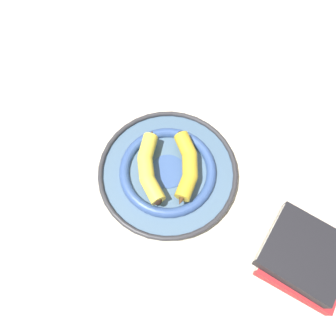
# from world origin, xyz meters

# --- Properties ---
(ground_plane) EXTENTS (2.80, 2.80, 0.00)m
(ground_plane) POSITION_xyz_m (0.00, 0.00, 0.00)
(ground_plane) COLOR beige
(decorative_bowl) EXTENTS (0.32, 0.32, 0.03)m
(decorative_bowl) POSITION_xyz_m (0.02, -0.00, 0.01)
(decorative_bowl) COLOR slate
(decorative_bowl) RESTS_ON ground_plane
(banana_a) EXTENTS (0.17, 0.09, 0.03)m
(banana_a) POSITION_xyz_m (0.01, 0.04, 0.05)
(banana_a) COLOR yellow
(banana_a) RESTS_ON decorative_bowl
(banana_b) EXTENTS (0.18, 0.08, 0.03)m
(banana_b) POSITION_xyz_m (0.03, -0.04, 0.05)
(banana_b) COLOR gold
(banana_b) RESTS_ON decorative_bowl
(book_stack) EXTENTS (0.19, 0.20, 0.07)m
(book_stack) POSITION_xyz_m (-0.09, -0.32, 0.03)
(book_stack) COLOR #AD2328
(book_stack) RESTS_ON ground_plane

